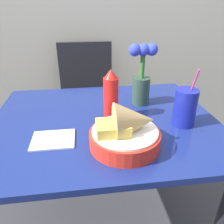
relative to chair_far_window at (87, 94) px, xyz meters
name	(u,v)px	position (x,y,z in m)	size (l,w,h in m)	color
dining_table	(105,141)	(0.06, -0.76, 0.07)	(0.94, 0.77, 0.73)	navy
chair_far_window	(87,94)	(0.00, 0.00, 0.00)	(0.40, 0.40, 0.91)	black
food_basket	(127,131)	(0.12, -0.96, 0.25)	(0.24, 0.24, 0.16)	red
ketchup_bottle	(111,95)	(0.09, -0.75, 0.29)	(0.06, 0.06, 0.21)	red
drink_cup	(185,109)	(0.37, -0.84, 0.26)	(0.09, 0.09, 0.23)	#192399
flower_vase	(142,77)	(0.25, -0.62, 0.32)	(0.13, 0.08, 0.28)	#2D4738
napkin	(53,140)	(-0.14, -0.90, 0.19)	(0.15, 0.12, 0.01)	white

